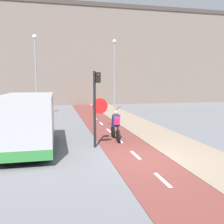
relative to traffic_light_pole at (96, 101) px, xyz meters
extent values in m
plane|color=slate|center=(1.26, -2.06, -2.02)|extent=(120.00, 120.00, 0.00)
cube|color=brown|center=(1.26, -2.06, -2.01)|extent=(2.16, 60.00, 0.02)
cube|color=white|center=(1.26, -4.06, -2.00)|extent=(0.12, 1.10, 0.00)
cube|color=white|center=(1.26, -1.56, -2.00)|extent=(0.12, 1.10, 0.00)
cube|color=white|center=(1.26, 0.94, -2.00)|extent=(0.12, 1.10, 0.00)
cube|color=white|center=(1.26, 3.44, -2.00)|extent=(0.12, 1.10, 0.00)
cube|color=white|center=(1.26, 5.94, -2.00)|extent=(0.12, 1.10, 0.00)
cube|color=white|center=(1.26, 8.44, -2.00)|extent=(0.12, 1.10, 0.00)
cube|color=gray|center=(3.54, -2.06, -1.99)|extent=(2.40, 60.00, 0.05)
cube|color=slate|center=(1.26, 22.83, 3.89)|extent=(60.00, 5.00, 11.82)
cube|color=#473D38|center=(1.26, 22.83, 10.06)|extent=(60.00, 5.20, 0.50)
cylinder|color=black|center=(-0.08, 0.00, -0.38)|extent=(0.11, 0.11, 3.27)
cube|color=black|center=(0.07, 0.00, 0.98)|extent=(0.20, 0.20, 0.44)
sphere|color=red|center=(0.07, -0.11, 1.09)|extent=(0.09, 0.09, 0.09)
cone|color=red|center=(0.15, 0.00, -0.22)|extent=(0.67, 0.01, 0.67)
cone|color=silver|center=(0.15, 0.00, -0.22)|extent=(0.60, 0.02, 0.60)
cylinder|color=gray|center=(-3.20, 10.46, 1.10)|extent=(0.14, 0.14, 6.23)
sphere|color=silver|center=(-3.20, 10.46, 4.32)|extent=(0.36, 0.36, 0.36)
cylinder|color=gray|center=(3.65, 12.33, 1.18)|extent=(0.14, 0.14, 6.39)
sphere|color=silver|center=(3.65, 12.33, 4.48)|extent=(0.36, 0.36, 0.36)
cylinder|color=black|center=(1.09, 0.55, -1.70)|extent=(0.07, 0.63, 0.63)
cylinder|color=black|center=(1.09, 1.66, -1.70)|extent=(0.07, 0.63, 0.63)
cylinder|color=black|center=(1.09, 1.32, -1.53)|extent=(0.04, 0.70, 0.40)
cylinder|color=black|center=(1.09, 0.80, -1.52)|extent=(0.04, 0.37, 0.42)
cylinder|color=black|center=(1.09, 1.15, -1.34)|extent=(0.04, 1.03, 0.07)
cylinder|color=black|center=(1.09, 0.76, -1.71)|extent=(0.04, 0.42, 0.05)
cylinder|color=black|center=(1.09, 1.66, -1.30)|extent=(0.46, 0.03, 0.03)
cube|color=navy|center=(1.09, 1.02, -1.04)|extent=(0.36, 0.31, 0.59)
sphere|color=tan|center=(1.09, 1.06, -0.66)|extent=(0.22, 0.22, 0.22)
cylinder|color=#232328|center=(0.99, 0.99, -1.47)|extent=(0.04, 0.07, 0.40)
cylinder|color=#232328|center=(1.19, 0.99, -1.47)|extent=(0.04, 0.07, 0.40)
cube|color=#DB286B|center=(1.09, 0.84, -1.02)|extent=(0.28, 0.23, 0.39)
cube|color=#B7B7BC|center=(-2.84, 0.30, -0.75)|extent=(2.03, 5.04, 2.04)
cube|color=#33843D|center=(-2.84, 0.30, -1.59)|extent=(2.04, 5.05, 0.36)
cube|color=black|center=(-2.84, 2.80, -0.39)|extent=(1.82, 0.04, 0.70)
cylinder|color=black|center=(-3.75, 1.94, -1.67)|extent=(0.18, 0.70, 0.70)
cylinder|color=black|center=(-1.93, 1.94, -1.67)|extent=(0.18, 0.70, 0.70)
cylinder|color=black|center=(-1.93, -1.34, -1.67)|extent=(0.18, 0.70, 0.70)
camera|label=1|loc=(-1.66, -10.44, 0.80)|focal=40.00mm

